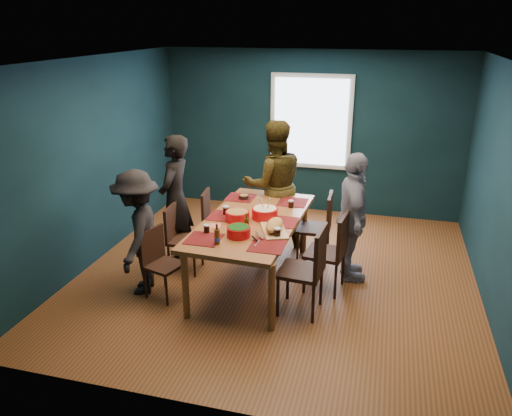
{
  "coord_description": "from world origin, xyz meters",
  "views": [
    {
      "loc": [
        1.22,
        -5.69,
        3.11
      ],
      "look_at": [
        -0.22,
        -0.23,
        0.99
      ],
      "focal_mm": 35.0,
      "sensor_mm": 36.0,
      "label": 1
    }
  ],
  "objects_px": {
    "chair_left_mid": "(179,234)",
    "chair_right_far": "(321,223)",
    "person_near_left": "(138,233)",
    "chair_right_near": "(310,264)",
    "person_right": "(353,218)",
    "bowl_salad": "(237,216)",
    "chair_left_far": "(213,216)",
    "person_far_left": "(175,199)",
    "bowl_dumpling": "(265,213)",
    "chair_left_near": "(159,257)",
    "cutting_board": "(274,226)",
    "person_back": "(274,185)",
    "bowl_herbs": "(239,231)",
    "dining_table": "(252,225)",
    "chair_right_mid": "(333,247)"
  },
  "relations": [
    {
      "from": "chair_left_mid",
      "to": "chair_right_far",
      "type": "height_order",
      "value": "chair_right_far"
    },
    {
      "from": "person_near_left",
      "to": "chair_right_near",
      "type": "bearing_deg",
      "value": 76.66
    },
    {
      "from": "chair_left_mid",
      "to": "chair_right_far",
      "type": "distance_m",
      "value": 1.9
    },
    {
      "from": "person_right",
      "to": "bowl_salad",
      "type": "relative_size",
      "value": 5.69
    },
    {
      "from": "chair_left_far",
      "to": "person_near_left",
      "type": "bearing_deg",
      "value": -116.64
    },
    {
      "from": "chair_right_near",
      "to": "person_far_left",
      "type": "relative_size",
      "value": 0.59
    },
    {
      "from": "person_far_left",
      "to": "person_near_left",
      "type": "bearing_deg",
      "value": -6.05
    },
    {
      "from": "chair_left_far",
      "to": "bowl_dumpling",
      "type": "distance_m",
      "value": 1.19
    },
    {
      "from": "chair_left_near",
      "to": "person_right",
      "type": "xyz_separation_m",
      "value": [
        2.16,
        1.01,
        0.33
      ]
    },
    {
      "from": "chair_right_far",
      "to": "cutting_board",
      "type": "xyz_separation_m",
      "value": [
        -0.4,
        -1.08,
        0.34
      ]
    },
    {
      "from": "chair_right_far",
      "to": "bowl_dumpling",
      "type": "relative_size",
      "value": 3.01
    },
    {
      "from": "cutting_board",
      "to": "chair_left_far",
      "type": "bearing_deg",
      "value": 115.2
    },
    {
      "from": "chair_left_mid",
      "to": "bowl_dumpling",
      "type": "bearing_deg",
      "value": -1.73
    },
    {
      "from": "chair_left_mid",
      "to": "person_right",
      "type": "height_order",
      "value": "person_right"
    },
    {
      "from": "person_back",
      "to": "person_near_left",
      "type": "distance_m",
      "value": 2.13
    },
    {
      "from": "chair_left_far",
      "to": "cutting_board",
      "type": "relative_size",
      "value": 1.35
    },
    {
      "from": "person_back",
      "to": "bowl_herbs",
      "type": "xyz_separation_m",
      "value": [
        -0.02,
        -1.67,
        -0.02
      ]
    },
    {
      "from": "chair_left_far",
      "to": "person_near_left",
      "type": "relative_size",
      "value": 0.58
    },
    {
      "from": "person_near_left",
      "to": "bowl_dumpling",
      "type": "distance_m",
      "value": 1.54
    },
    {
      "from": "person_back",
      "to": "bowl_herbs",
      "type": "distance_m",
      "value": 1.67
    },
    {
      "from": "chair_right_near",
      "to": "person_near_left",
      "type": "bearing_deg",
      "value": -174.93
    },
    {
      "from": "cutting_board",
      "to": "dining_table",
      "type": "bearing_deg",
      "value": 116.12
    },
    {
      "from": "chair_right_mid",
      "to": "bowl_salad",
      "type": "height_order",
      "value": "chair_right_mid"
    },
    {
      "from": "chair_right_near",
      "to": "person_right",
      "type": "xyz_separation_m",
      "value": [
        0.38,
        0.95,
        0.22
      ]
    },
    {
      "from": "bowl_dumpling",
      "to": "chair_right_near",
      "type": "bearing_deg",
      "value": -43.62
    },
    {
      "from": "person_right",
      "to": "bowl_salad",
      "type": "height_order",
      "value": "person_right"
    },
    {
      "from": "cutting_board",
      "to": "bowl_dumpling",
      "type": "bearing_deg",
      "value": 96.18
    },
    {
      "from": "chair_left_far",
      "to": "chair_right_far",
      "type": "xyz_separation_m",
      "value": [
        1.52,
        0.05,
        0.05
      ]
    },
    {
      "from": "chair_right_mid",
      "to": "dining_table",
      "type": "bearing_deg",
      "value": -172.29
    },
    {
      "from": "chair_left_near",
      "to": "chair_left_mid",
      "type": "bearing_deg",
      "value": 110.15
    },
    {
      "from": "chair_left_mid",
      "to": "person_right",
      "type": "distance_m",
      "value": 2.24
    },
    {
      "from": "chair_right_mid",
      "to": "cutting_board",
      "type": "bearing_deg",
      "value": -147.36
    },
    {
      "from": "dining_table",
      "to": "person_back",
      "type": "relative_size",
      "value": 1.22
    },
    {
      "from": "chair_left_far",
      "to": "bowl_herbs",
      "type": "height_order",
      "value": "bowl_herbs"
    },
    {
      "from": "dining_table",
      "to": "chair_right_near",
      "type": "height_order",
      "value": "chair_right_near"
    },
    {
      "from": "person_back",
      "to": "person_right",
      "type": "relative_size",
      "value": 1.12
    },
    {
      "from": "cutting_board",
      "to": "person_near_left",
      "type": "bearing_deg",
      "value": 167.6
    },
    {
      "from": "chair_right_near",
      "to": "person_near_left",
      "type": "xyz_separation_m",
      "value": [
        -2.05,
        -0.02,
        0.16
      ]
    },
    {
      "from": "dining_table",
      "to": "chair_right_mid",
      "type": "bearing_deg",
      "value": 2.96
    },
    {
      "from": "chair_left_mid",
      "to": "chair_right_near",
      "type": "xyz_separation_m",
      "value": [
        1.81,
        -0.6,
        0.09
      ]
    },
    {
      "from": "dining_table",
      "to": "bowl_salad",
      "type": "bearing_deg",
      "value": -148.01
    },
    {
      "from": "person_far_left",
      "to": "bowl_herbs",
      "type": "distance_m",
      "value": 1.46
    },
    {
      "from": "chair_right_near",
      "to": "bowl_herbs",
      "type": "height_order",
      "value": "chair_right_near"
    },
    {
      "from": "chair_right_far",
      "to": "person_near_left",
      "type": "height_order",
      "value": "person_near_left"
    },
    {
      "from": "dining_table",
      "to": "person_near_left",
      "type": "distance_m",
      "value": 1.37
    },
    {
      "from": "bowl_dumpling",
      "to": "chair_right_mid",
      "type": "bearing_deg",
      "value": -4.53
    },
    {
      "from": "person_right",
      "to": "bowl_dumpling",
      "type": "relative_size",
      "value": 5.14
    },
    {
      "from": "dining_table",
      "to": "bowl_salad",
      "type": "height_order",
      "value": "bowl_salad"
    },
    {
      "from": "person_far_left",
      "to": "person_near_left",
      "type": "distance_m",
      "value": 0.94
    },
    {
      "from": "chair_right_mid",
      "to": "bowl_salad",
      "type": "relative_size",
      "value": 3.43
    }
  ]
}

